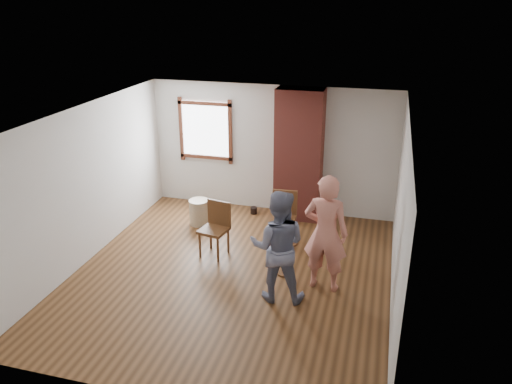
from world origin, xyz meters
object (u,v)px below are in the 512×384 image
side_table (286,251)px  stoneware_crock (199,212)px  person_pink (326,233)px  dining_chair_right (284,214)px  man (278,246)px  dining_chair_left (216,225)px

side_table → stoneware_crock: bearing=145.3°
person_pink → side_table: bearing=-14.7°
stoneware_crock → dining_chair_right: dining_chair_right is taller
dining_chair_right → side_table: (0.27, -1.10, -0.13)m
dining_chair_right → person_pink: size_ratio=0.52×
man → person_pink: bearing=-150.7°
dining_chair_right → man: bearing=-84.2°
dining_chair_left → side_table: dining_chair_left is taller
stoneware_crock → dining_chair_left: dining_chair_left is taller
dining_chair_left → side_table: bearing=-4.6°
side_table → person_pink: size_ratio=0.33×
dining_chair_left → side_table: 1.36m
stoneware_crock → man: 2.98m
man → dining_chair_right: bearing=-87.6°
dining_chair_right → man: size_ratio=0.56×
dining_chair_left → dining_chair_right: size_ratio=0.98×
dining_chair_right → stoneware_crock: bearing=166.8°
side_table → man: 0.82m
dining_chair_left → side_table: size_ratio=1.57×
dining_chair_left → person_pink: bearing=-5.9°
dining_chair_right → dining_chair_left: bearing=-148.2°
side_table → man: bearing=-88.1°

